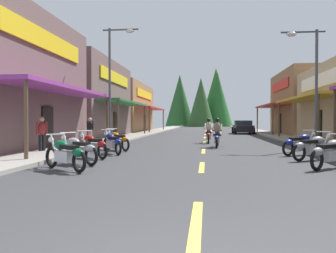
% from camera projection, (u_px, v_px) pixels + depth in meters
% --- Properties ---
extents(ground, '(10.30, 90.12, 0.10)m').
position_uv_depth(ground, '(205.00, 136.00, 32.66)').
color(ground, '#38383A').
extents(sidewalk_left, '(2.41, 90.12, 0.12)m').
position_uv_depth(sidewalk_left, '(140.00, 134.00, 33.37)').
color(sidewalk_left, gray).
rests_on(sidewalk_left, ground).
extents(sidewalk_right, '(2.41, 90.12, 0.12)m').
position_uv_depth(sidewalk_right, '(273.00, 135.00, 31.94)').
color(sidewalk_right, gray).
rests_on(sidewalk_right, ground).
extents(centerline_dashes, '(0.16, 67.44, 0.01)m').
position_uv_depth(centerline_dashes, '(205.00, 133.00, 36.92)').
color(centerline_dashes, '#E0C64C').
rests_on(centerline_dashes, ground).
extents(storefront_left_middle, '(8.52, 11.86, 6.42)m').
position_uv_depth(storefront_left_middle, '(77.00, 99.00, 29.18)').
color(storefront_left_middle, brown).
rests_on(storefront_left_middle, ground).
extents(storefront_left_far, '(7.95, 13.63, 5.93)m').
position_uv_depth(storefront_left_far, '(121.00, 108.00, 42.84)').
color(storefront_left_far, olive).
rests_on(storefront_left_far, ground).
extents(storefront_right_far, '(8.41, 10.72, 6.31)m').
position_uv_depth(storefront_right_far, '(314.00, 103.00, 34.18)').
color(storefront_right_far, olive).
rests_on(storefront_right_far, ground).
extents(streetlamp_left, '(2.13, 0.30, 6.85)m').
position_uv_depth(streetlamp_left, '(115.00, 70.00, 20.06)').
color(streetlamp_left, '#474C51').
rests_on(streetlamp_left, ground).
extents(streetlamp_right, '(2.13, 0.30, 5.93)m').
position_uv_depth(streetlamp_right, '(309.00, 71.00, 16.91)').
color(streetlamp_right, '#474C51').
rests_on(streetlamp_right, ground).
extents(motorcycle_parked_right_2, '(1.63, 1.54, 1.04)m').
position_uv_depth(motorcycle_parked_right_2, '(330.00, 152.00, 10.07)').
color(motorcycle_parked_right_2, black).
rests_on(motorcycle_parked_right_2, ground).
extents(motorcycle_parked_right_3, '(1.83, 1.28, 1.04)m').
position_uv_depth(motorcycle_parked_right_3, '(313.00, 147.00, 12.17)').
color(motorcycle_parked_right_3, black).
rests_on(motorcycle_parked_right_3, ground).
extents(motorcycle_parked_right_4, '(1.80, 1.33, 1.04)m').
position_uv_depth(motorcycle_parked_right_4, '(300.00, 143.00, 13.94)').
color(motorcycle_parked_right_4, black).
rests_on(motorcycle_parked_right_4, ground).
extents(motorcycle_parked_left_0, '(1.78, 1.35, 1.04)m').
position_uv_depth(motorcycle_parked_left_0, '(65.00, 153.00, 9.78)').
color(motorcycle_parked_left_0, black).
rests_on(motorcycle_parked_left_0, ground).
extents(motorcycle_parked_left_1, '(1.84, 1.27, 1.04)m').
position_uv_depth(motorcycle_parked_left_1, '(77.00, 149.00, 11.15)').
color(motorcycle_parked_left_1, black).
rests_on(motorcycle_parked_left_1, ground).
extents(motorcycle_parked_left_2, '(1.69, 1.47, 1.04)m').
position_uv_depth(motorcycle_parked_left_2, '(92.00, 145.00, 13.01)').
color(motorcycle_parked_left_2, black).
rests_on(motorcycle_parked_left_2, ground).
extents(motorcycle_parked_left_3, '(1.33, 1.79, 1.04)m').
position_uv_depth(motorcycle_parked_left_3, '(112.00, 142.00, 14.59)').
color(motorcycle_parked_left_3, black).
rests_on(motorcycle_parked_left_3, ground).
extents(motorcycle_parked_left_4, '(1.61, 1.56, 1.04)m').
position_uv_depth(motorcycle_parked_left_4, '(117.00, 140.00, 16.23)').
color(motorcycle_parked_left_4, black).
rests_on(motorcycle_parked_left_4, ground).
extents(rider_cruising_lead, '(0.60, 2.14, 1.57)m').
position_uv_depth(rider_cruising_lead, '(217.00, 135.00, 17.97)').
color(rider_cruising_lead, black).
rests_on(rider_cruising_lead, ground).
extents(rider_cruising_trailing, '(0.60, 2.14, 1.57)m').
position_uv_depth(rider_cruising_trailing, '(209.00, 133.00, 21.35)').
color(rider_cruising_trailing, black).
rests_on(rider_cruising_trailing, ground).
extents(pedestrian_by_shop, '(0.38, 0.53, 1.58)m').
position_uv_depth(pedestrian_by_shop, '(42.00, 132.00, 14.66)').
color(pedestrian_by_shop, black).
rests_on(pedestrian_by_shop, ground).
extents(pedestrian_browsing, '(0.51, 0.40, 1.60)m').
position_uv_depth(pedestrian_browsing, '(90.00, 128.00, 21.24)').
color(pedestrian_browsing, '#B2A599').
rests_on(pedestrian_browsing, ground).
extents(parked_car_curbside, '(2.10, 4.32, 1.40)m').
position_uv_depth(parked_car_curbside, '(243.00, 127.00, 35.88)').
color(parked_car_curbside, black).
rests_on(parked_car_curbside, ground).
extents(treeline_backdrop, '(15.84, 13.17, 13.74)m').
position_uv_depth(treeline_backdrop, '(205.00, 99.00, 79.08)').
color(treeline_backdrop, '#294D23').
rests_on(treeline_backdrop, ground).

